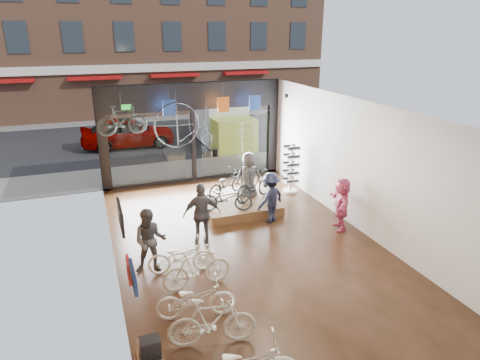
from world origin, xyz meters
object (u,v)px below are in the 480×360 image
display_bike_left (226,198)px  customer_2 (202,214)px  customer_5 (341,204)px  hung_bike (122,120)px  floor_bike_2 (196,299)px  penny_farthing (187,126)px  floor_bike_1 (212,322)px  customer_4 (249,178)px  sunglasses_rack (291,169)px  street_car (128,132)px  box_truck (222,121)px  display_bike_right (226,183)px  customer_3 (271,198)px  display_platform (240,207)px  floor_bike_3 (197,268)px  display_bike_mid (255,185)px  customer_1 (150,241)px  floor_bike_4 (181,257)px

display_bike_left → customer_2: (-1.11, -1.26, 0.16)m
customer_5 → hung_bike: bearing=-105.3°
floor_bike_2 → penny_farthing: size_ratio=0.83×
floor_bike_1 → penny_farthing: penny_farthing is taller
customer_4 → sunglasses_rack: (1.78, 0.38, -0.00)m
street_car → customer_2: bearing=-176.0°
box_truck → display_bike_right: 8.16m
box_truck → customer_3: (-1.53, -9.62, -0.41)m
customer_3 → hung_bike: hung_bike is taller
display_platform → customer_5: size_ratio=1.51×
floor_bike_1 → hung_bike: size_ratio=1.07×
floor_bike_3 → display_platform: size_ratio=0.68×
display_bike_left → customer_3: 1.38m
floor_bike_1 → floor_bike_3: size_ratio=1.03×
penny_farthing → display_bike_mid: bearing=-49.5°
display_bike_left → customer_1: size_ratio=0.98×
display_bike_right → customer_4: size_ratio=0.95×
customer_4 → hung_bike: 4.53m
display_bike_mid → customer_3: size_ratio=1.10×
floor_bike_3 → display_bike_mid: bearing=-42.1°
floor_bike_2 → display_bike_left: 4.86m
floor_bike_1 → floor_bike_4: 2.71m
floor_bike_2 → display_bike_right: bearing=-14.4°
floor_bike_3 → display_bike_left: (1.79, 3.31, 0.23)m
street_car → floor_bike_4: (-0.09, -12.56, -0.35)m
display_bike_left → customer_2: 1.69m
customer_4 → hung_bike: (-3.89, 1.12, 2.03)m
customer_4 → floor_bike_4: bearing=61.0°
floor_bike_1 → customer_3: customer_3 is taller
penny_farthing → hung_bike: bearing=-169.8°
box_truck → hung_bike: (-5.48, -6.80, 1.72)m
floor_bike_2 → floor_bike_3: bearing=-6.0°
street_car → sunglasses_rack: bearing=-150.4°
customer_2 → penny_farthing: penny_farthing is taller
street_car → customer_2: customer_2 is taller
street_car → box_truck: box_truck is taller
display_bike_left → customer_3: customer_3 is taller
customer_4 → customer_5: size_ratio=1.12×
penny_farthing → floor_bike_2: bearing=-102.4°
floor_bike_1 → customer_5: 6.11m
customer_2 → hung_bike: bearing=-58.4°
display_bike_left → customer_4: (1.16, 1.08, 0.17)m
display_bike_mid → display_platform: bearing=70.4°
floor_bike_4 → customer_3: bearing=-50.3°
street_car → floor_bike_4: street_car is taller
floor_bike_3 → hung_bike: size_ratio=1.03×
penny_farthing → display_platform: bearing=-60.8°
display_bike_right → sunglasses_rack: size_ratio=0.95×
box_truck → display_platform: (-2.14, -8.52, -1.06)m
floor_bike_2 → display_bike_left: bearing=-15.9°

